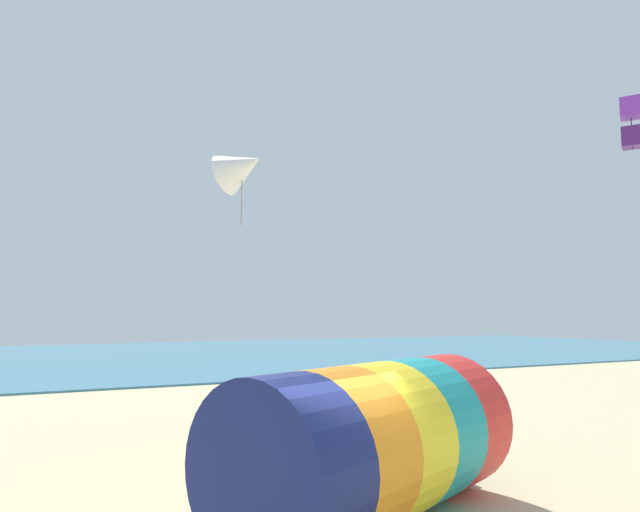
{
  "coord_description": "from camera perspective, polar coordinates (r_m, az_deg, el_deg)",
  "views": [
    {
      "loc": [
        -3.99,
        -7.82,
        3.44
      ],
      "look_at": [
        1.1,
        2.6,
        4.61
      ],
      "focal_mm": 32.0,
      "sensor_mm": 36.0,
      "label": 1
    }
  ],
  "objects": [
    {
      "name": "giant_inflatable_tube",
      "position": [
        10.09,
        5.34,
        -17.97
      ],
      "size": [
        6.27,
        4.72,
        2.6
      ],
      "color": "navy",
      "rests_on": "ground"
    },
    {
      "name": "kite_handler",
      "position": [
        13.2,
        11.67,
        -16.74
      ],
      "size": [
        0.41,
        0.32,
        1.75
      ],
      "color": "#383D56",
      "rests_on": "ground"
    },
    {
      "name": "sea",
      "position": [
        47.87,
        -21.48,
        -9.43
      ],
      "size": [
        120.0,
        40.0,
        0.1
      ],
      "primitive_type": "cube",
      "color": "teal",
      "rests_on": "ground"
    },
    {
      "name": "kite_white_delta",
      "position": [
        14.98,
        -7.81,
        8.78
      ],
      "size": [
        1.75,
        1.78,
        2.21
      ],
      "color": "white"
    },
    {
      "name": "kite_purple_box",
      "position": [
        18.29,
        28.69,
        11.6
      ],
      "size": [
        0.72,
        0.72,
        1.48
      ],
      "color": "purple"
    }
  ]
}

